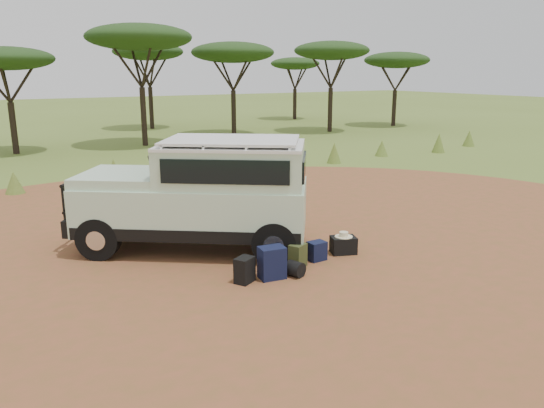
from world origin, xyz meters
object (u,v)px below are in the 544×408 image
backpack_black (245,270)px  duffel_navy (317,251)px  backpack_navy (272,263)px  safari_vehicle (201,197)px  hard_case (343,245)px  backpack_olive (298,256)px

backpack_black → duffel_navy: bearing=-19.9°
duffel_navy → backpack_black: bearing=-174.1°
backpack_black → backpack_navy: backpack_navy is taller
backpack_navy → backpack_black: bearing=178.5°
safari_vehicle → backpack_navy: (0.40, -2.24, -0.85)m
backpack_black → hard_case: size_ratio=0.93×
safari_vehicle → backpack_olive: safari_vehicle is taller
hard_case → backpack_black: bearing=-152.0°
backpack_navy → backpack_olive: 0.77m
backpack_black → backpack_olive: backpack_black is taller
safari_vehicle → hard_case: (2.40, -1.83, -0.97)m
backpack_black → backpack_navy: (0.53, -0.09, 0.07)m
safari_vehicle → hard_case: size_ratio=9.86×
backpack_black → hard_case: bearing=-21.1°
backpack_black → backpack_olive: size_ratio=1.01×
backpack_navy → duffel_navy: size_ratio=1.54×
backpack_black → backpack_navy: bearing=-37.7°
safari_vehicle → backpack_olive: 2.48m
backpack_olive → hard_case: 1.29m
duffel_navy → hard_case: size_ratio=0.77×
backpack_black → backpack_olive: bearing=-21.9°
backpack_olive → duffel_navy: (0.55, 0.12, -0.04)m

